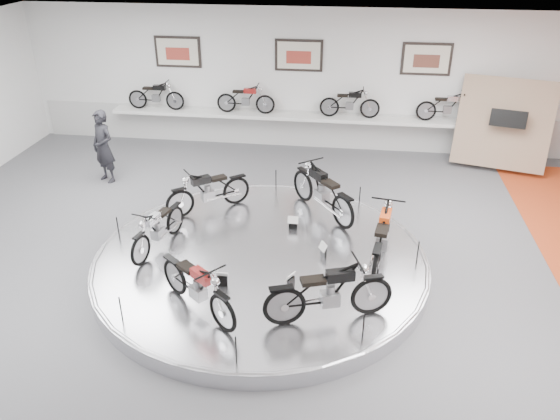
# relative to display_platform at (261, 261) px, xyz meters

# --- Properties ---
(floor) EXTENTS (16.00, 16.00, 0.00)m
(floor) POSITION_rel_display_platform_xyz_m (0.00, -0.30, -0.15)
(floor) COLOR #545456
(floor) RESTS_ON ground
(ceiling) EXTENTS (16.00, 16.00, 0.00)m
(ceiling) POSITION_rel_display_platform_xyz_m (0.00, -0.30, 3.85)
(ceiling) COLOR white
(ceiling) RESTS_ON wall_back
(wall_back) EXTENTS (16.00, 0.00, 16.00)m
(wall_back) POSITION_rel_display_platform_xyz_m (0.00, 6.70, 1.85)
(wall_back) COLOR silver
(wall_back) RESTS_ON floor
(dado_band) EXTENTS (15.68, 0.04, 1.10)m
(dado_band) POSITION_rel_display_platform_xyz_m (0.00, 6.68, 0.40)
(dado_band) COLOR #BCBCBA
(dado_band) RESTS_ON floor
(display_platform) EXTENTS (6.40, 6.40, 0.30)m
(display_platform) POSITION_rel_display_platform_xyz_m (0.00, 0.00, 0.00)
(display_platform) COLOR silver
(display_platform) RESTS_ON floor
(platform_rim) EXTENTS (6.40, 6.40, 0.10)m
(platform_rim) POSITION_rel_display_platform_xyz_m (0.00, 0.00, 0.12)
(platform_rim) COLOR #B2B2BA
(platform_rim) RESTS_ON display_platform
(shelf) EXTENTS (11.00, 0.55, 0.10)m
(shelf) POSITION_rel_display_platform_xyz_m (0.00, 6.40, 0.85)
(shelf) COLOR silver
(shelf) RESTS_ON wall_back
(poster_left) EXTENTS (1.35, 0.06, 0.88)m
(poster_left) POSITION_rel_display_platform_xyz_m (-3.50, 6.66, 2.55)
(poster_left) COLOR beige
(poster_left) RESTS_ON wall_back
(poster_center) EXTENTS (1.35, 0.06, 0.88)m
(poster_center) POSITION_rel_display_platform_xyz_m (0.00, 6.66, 2.55)
(poster_center) COLOR beige
(poster_center) RESTS_ON wall_back
(poster_right) EXTENTS (1.35, 0.06, 0.88)m
(poster_right) POSITION_rel_display_platform_xyz_m (3.50, 6.66, 2.55)
(poster_right) COLOR beige
(poster_right) RESTS_ON wall_back
(display_panel) EXTENTS (2.56, 1.52, 2.30)m
(display_panel) POSITION_rel_display_platform_xyz_m (5.60, 5.80, 1.10)
(display_panel) COLOR #94725C
(display_panel) RESTS_ON floor
(shelf_bike_a) EXTENTS (1.22, 0.43, 0.73)m
(shelf_bike_a) POSITION_rel_display_platform_xyz_m (-4.20, 6.40, 1.27)
(shelf_bike_a) COLOR black
(shelf_bike_a) RESTS_ON shelf
(shelf_bike_b) EXTENTS (1.22, 0.43, 0.73)m
(shelf_bike_b) POSITION_rel_display_platform_xyz_m (-1.50, 6.40, 1.27)
(shelf_bike_b) COLOR maroon
(shelf_bike_b) RESTS_ON shelf
(shelf_bike_c) EXTENTS (1.22, 0.43, 0.73)m
(shelf_bike_c) POSITION_rel_display_platform_xyz_m (1.50, 6.40, 1.27)
(shelf_bike_c) COLOR black
(shelf_bike_c) RESTS_ON shelf
(shelf_bike_d) EXTENTS (1.22, 0.43, 0.73)m
(shelf_bike_d) POSITION_rel_display_platform_xyz_m (4.20, 6.40, 1.27)
(shelf_bike_d) COLOR #B4B5BA
(shelf_bike_d) RESTS_ON shelf
(bike_a) EXTENTS (0.95, 1.95, 1.10)m
(bike_a) POSITION_rel_display_platform_xyz_m (2.28, 0.11, 0.70)
(bike_a) COLOR #D54413
(bike_a) RESTS_ON display_platform
(bike_b) EXTENTS (1.71, 1.89, 1.11)m
(bike_b) POSITION_rel_display_platform_xyz_m (1.05, 1.87, 0.71)
(bike_b) COLOR black
(bike_b) RESTS_ON display_platform
(bike_c) EXTENTS (1.70, 1.49, 0.99)m
(bike_c) POSITION_rel_display_platform_xyz_m (-1.44, 1.67, 0.64)
(bike_c) COLOR black
(bike_c) RESTS_ON display_platform
(bike_d) EXTENTS (0.89, 1.64, 0.91)m
(bike_d) POSITION_rel_display_platform_xyz_m (-2.01, -0.01, 0.61)
(bike_d) COLOR #B4B5BA
(bike_d) RESTS_ON display_platform
(bike_e) EXTENTS (1.67, 1.52, 0.99)m
(bike_e) POSITION_rel_display_platform_xyz_m (-0.73, -1.82, 0.64)
(bike_e) COLOR maroon
(bike_e) RESTS_ON display_platform
(bike_f) EXTENTS (1.91, 1.18, 1.06)m
(bike_f) POSITION_rel_display_platform_xyz_m (1.39, -1.75, 0.68)
(bike_f) COLOR black
(bike_f) RESTS_ON display_platform
(visitor) EXTENTS (0.82, 0.73, 1.88)m
(visitor) POSITION_rel_display_platform_xyz_m (-4.64, 3.51, 0.79)
(visitor) COLOR black
(visitor) RESTS_ON floor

